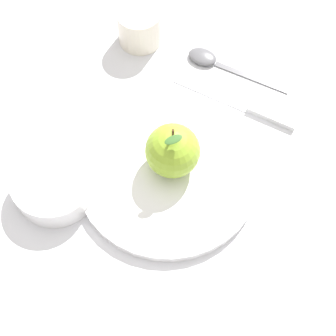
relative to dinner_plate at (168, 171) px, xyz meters
name	(u,v)px	position (x,y,z in m)	size (l,w,h in m)	color
ground_plane	(182,168)	(-0.01, 0.02, -0.01)	(2.40, 2.40, 0.00)	silver
dinner_plate	(168,171)	(0.00, 0.00, 0.00)	(0.26, 0.26, 0.02)	white
apple	(173,152)	(-0.01, 0.01, 0.04)	(0.08, 0.08, 0.09)	#8CB22D
side_bowl	(54,182)	(0.02, -0.16, 0.02)	(0.12, 0.12, 0.04)	white
cup	(139,25)	(-0.26, -0.04, 0.03)	(0.07, 0.07, 0.06)	silver
knife	(246,106)	(-0.11, 0.13, -0.01)	(0.12, 0.19, 0.01)	silver
spoon	(213,61)	(-0.20, 0.08, 0.00)	(0.10, 0.16, 0.01)	#59595E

